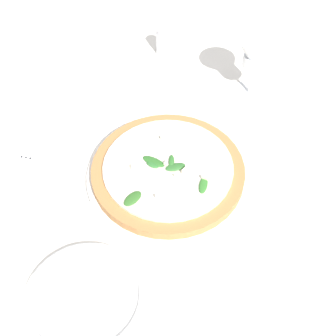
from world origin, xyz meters
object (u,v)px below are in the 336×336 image
object	(u,v)px
wine_glass	(255,55)
fork	(11,186)
pizza_arugula_main	(168,173)
shaker_pepper	(163,41)
side_plate_white	(85,297)

from	to	relation	value
wine_glass	fork	bearing A→B (deg)	118.61
pizza_arugula_main	wine_glass	world-z (taller)	wine_glass
wine_glass	shaker_pepper	size ratio (longest dim) A/B	2.10
fork	side_plate_white	distance (m)	0.27
pizza_arugula_main	side_plate_white	world-z (taller)	pizza_arugula_main
wine_glass	shaker_pepper	distance (m)	0.25
fork	shaker_pepper	world-z (taller)	shaker_pepper
pizza_arugula_main	wine_glass	xyz separation A→B (m)	(0.24, -0.19, 0.08)
fork	side_plate_white	xyz separation A→B (m)	(-0.22, -0.16, 0.00)
side_plate_white	shaker_pepper	world-z (taller)	shaker_pepper
side_plate_white	fork	bearing A→B (deg)	35.47
wine_glass	side_plate_white	world-z (taller)	wine_glass
wine_glass	side_plate_white	xyz separation A→B (m)	(-0.48, 0.32, -0.09)
shaker_pepper	fork	bearing A→B (deg)	144.89
pizza_arugula_main	shaker_pepper	world-z (taller)	shaker_pepper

